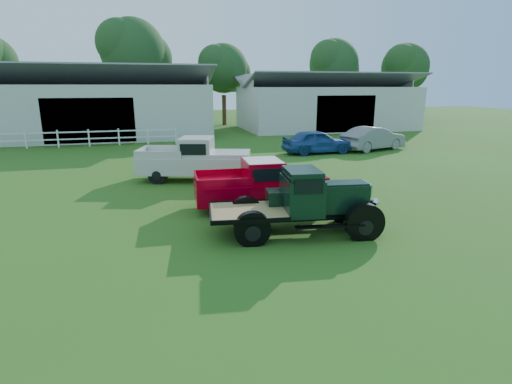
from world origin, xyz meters
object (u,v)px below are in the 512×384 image
object	(u,v)px
vintage_flatbed	(298,202)
misc_car_blue	(317,142)
red_pickup	(260,184)
misc_car_grey	(373,138)
white_pickup	(195,159)

from	to	relation	value
vintage_flatbed	misc_car_blue	size ratio (longest dim) A/B	1.10
red_pickup	misc_car_blue	world-z (taller)	red_pickup
misc_car_blue	red_pickup	bearing A→B (deg)	146.03
misc_car_blue	misc_car_grey	distance (m)	4.13
misc_car_blue	misc_car_grey	world-z (taller)	misc_car_grey
white_pickup	misc_car_grey	xyz separation A→B (m)	(12.36, 5.70, -0.18)
red_pickup	misc_car_blue	bearing A→B (deg)	60.44
misc_car_blue	misc_car_grey	xyz separation A→B (m)	(4.12, 0.29, 0.02)
red_pickup	misc_car_grey	xyz separation A→B (m)	(10.62, 10.53, -0.09)
red_pickup	white_pickup	distance (m)	5.14
vintage_flatbed	red_pickup	world-z (taller)	vintage_flatbed
vintage_flatbed	white_pickup	size ratio (longest dim) A/B	0.93
white_pickup	red_pickup	bearing A→B (deg)	-54.01
white_pickup	misc_car_grey	bearing A→B (deg)	40.96
misc_car_grey	white_pickup	bearing A→B (deg)	96.77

